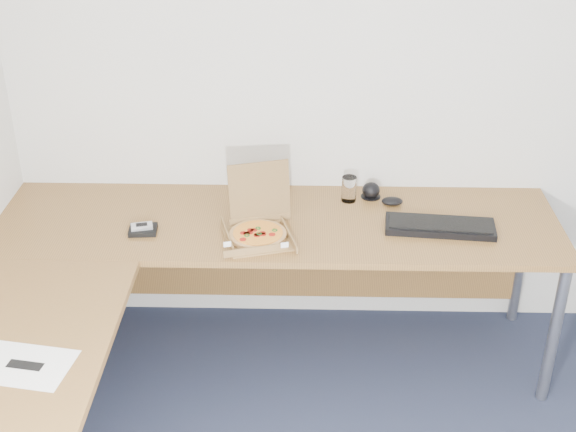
{
  "coord_description": "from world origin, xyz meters",
  "views": [
    {
      "loc": [
        -0.38,
        -1.63,
        2.42
      ],
      "look_at": [
        -0.45,
        1.28,
        0.82
      ],
      "focal_mm": 48.84,
      "sensor_mm": 36.0,
      "label": 1
    }
  ],
  "objects_px": {
    "keyboard": "(440,227)",
    "drinking_glass": "(349,189)",
    "pizza_box": "(258,230)",
    "wallet": "(143,230)",
    "desk": "(192,278)"
  },
  "relations": [
    {
      "from": "wallet",
      "to": "pizza_box",
      "type": "bearing_deg",
      "value": -7.8
    },
    {
      "from": "desk",
      "to": "pizza_box",
      "type": "relative_size",
      "value": 7.91
    },
    {
      "from": "desk",
      "to": "wallet",
      "type": "relative_size",
      "value": 21.05
    },
    {
      "from": "keyboard",
      "to": "wallet",
      "type": "distance_m",
      "value": 1.29
    },
    {
      "from": "pizza_box",
      "to": "wallet",
      "type": "bearing_deg",
      "value": 160.86
    },
    {
      "from": "desk",
      "to": "pizza_box",
      "type": "distance_m",
      "value": 0.38
    },
    {
      "from": "keyboard",
      "to": "wallet",
      "type": "xyz_separation_m",
      "value": [
        -1.29,
        -0.05,
        -0.0
      ]
    },
    {
      "from": "drinking_glass",
      "to": "keyboard",
      "type": "bearing_deg",
      "value": -34.31
    },
    {
      "from": "keyboard",
      "to": "wallet",
      "type": "height_order",
      "value": "keyboard"
    },
    {
      "from": "pizza_box",
      "to": "keyboard",
      "type": "xyz_separation_m",
      "value": [
        0.79,
        0.08,
        -0.02
      ]
    },
    {
      "from": "pizza_box",
      "to": "drinking_glass",
      "type": "height_order",
      "value": "pizza_box"
    },
    {
      "from": "drinking_glass",
      "to": "keyboard",
      "type": "xyz_separation_m",
      "value": [
        0.38,
        -0.26,
        -0.05
      ]
    },
    {
      "from": "keyboard",
      "to": "drinking_glass",
      "type": "bearing_deg",
      "value": 151.18
    },
    {
      "from": "pizza_box",
      "to": "keyboard",
      "type": "distance_m",
      "value": 0.79
    },
    {
      "from": "pizza_box",
      "to": "keyboard",
      "type": "bearing_deg",
      "value": -9.95
    }
  ]
}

